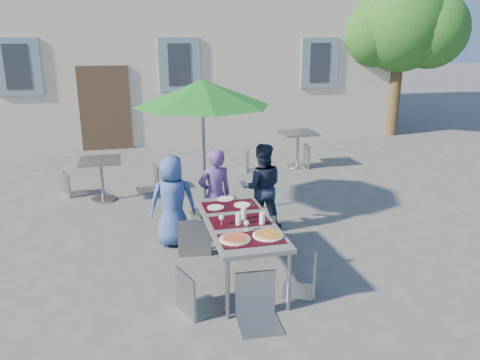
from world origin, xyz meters
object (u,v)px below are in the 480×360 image
object	(u,v)px
dining_table	(240,225)
pizza_near_left	(235,238)
chair_3	(193,267)
bg_chair_l_1	(252,149)
chair_4	(308,254)
patio_umbrella	(202,95)
chair_0	(193,213)
child_0	(173,201)
bg_chair_r_1	(303,142)
child_1	(215,196)
pizza_near_right	(268,235)
chair_1	(225,202)
chair_5	(258,271)
chair_2	(263,210)
child_2	(262,187)
cafe_table_0	(101,172)
bg_chair_l_0	(70,170)
cafe_table_1	(298,142)
bg_chair_r_0	(150,163)

from	to	relation	value
dining_table	pizza_near_left	xyz separation A→B (m)	(-0.18, -0.53, 0.07)
chair_3	bg_chair_l_1	distance (m)	5.70
chair_4	patio_umbrella	world-z (taller)	patio_umbrella
chair_0	patio_umbrella	world-z (taller)	patio_umbrella
child_0	bg_chair_r_1	bearing A→B (deg)	-130.01
child_0	child_1	bearing A→B (deg)	-176.06
chair_4	patio_umbrella	size ratio (longest dim) A/B	0.38
pizza_near_right	chair_1	xyz separation A→B (m)	(-0.14, 1.67, -0.18)
chair_1	chair_5	distance (m)	2.12
chair_2	chair_0	bearing A→B (deg)	-172.75
child_1	chair_5	size ratio (longest dim) A/B	1.41
chair_0	chair_5	xyz separation A→B (m)	(0.41, -1.77, -0.02)
child_1	patio_umbrella	world-z (taller)	patio_umbrella
bg_chair_l_1	pizza_near_right	bearing A→B (deg)	-103.05
chair_5	bg_chair_r_1	bearing A→B (deg)	64.89
child_2	chair_3	size ratio (longest dim) A/B	1.47
dining_table	child_0	size ratio (longest dim) A/B	1.39
child_2	cafe_table_0	size ratio (longest dim) A/B	1.76
child_2	patio_umbrella	bearing A→B (deg)	-31.73
chair_3	patio_umbrella	distance (m)	3.22
pizza_near_left	cafe_table_0	world-z (taller)	pizza_near_left
child_0	chair_0	distance (m)	0.44
pizza_near_right	child_0	bearing A→B (deg)	118.14
dining_table	bg_chair_l_0	world-z (taller)	bg_chair_l_0
chair_5	cafe_table_1	distance (m)	6.27
bg_chair_l_0	bg_chair_l_1	distance (m)	3.85
bg_chair_r_0	patio_umbrella	bearing A→B (deg)	-65.22
patio_umbrella	bg_chair_r_1	distance (m)	4.03
pizza_near_left	cafe_table_0	size ratio (longest dim) A/B	0.45
bg_chair_r_0	cafe_table_0	bearing A→B (deg)	-154.90
pizza_near_left	cafe_table_1	size ratio (longest dim) A/B	0.42
chair_0	chair_3	distance (m)	1.46
child_0	patio_umbrella	size ratio (longest dim) A/B	0.58
pizza_near_left	dining_table	bearing A→B (deg)	71.20
pizza_near_left	patio_umbrella	world-z (taller)	patio_umbrella
pizza_near_right	cafe_table_1	world-z (taller)	cafe_table_1
dining_table	chair_1	world-z (taller)	chair_1
child_2	bg_chair_l_0	world-z (taller)	child_2
chair_0	chair_4	size ratio (longest dim) A/B	1.19
cafe_table_1	bg_chair_l_1	distance (m)	1.12
bg_chair_l_1	chair_5	bearing A→B (deg)	-104.42
bg_chair_r_0	chair_1	bearing A→B (deg)	-71.02
pizza_near_right	bg_chair_l_0	xyz separation A→B (m)	(-2.57, 4.40, -0.28)
dining_table	pizza_near_right	world-z (taller)	pizza_near_right
chair_5	cafe_table_0	bearing A→B (deg)	111.52
pizza_near_right	child_1	world-z (taller)	child_1
cafe_table_0	bg_chair_r_0	world-z (taller)	bg_chair_r_0
child_0	child_1	xyz separation A→B (m)	(0.61, 0.01, 0.03)
chair_3	chair_4	xyz separation A→B (m)	(1.34, 0.08, -0.05)
chair_0	bg_chair_l_0	size ratio (longest dim) A/B	1.20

